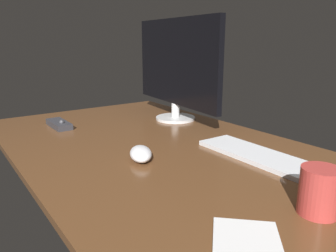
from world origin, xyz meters
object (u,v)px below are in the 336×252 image
(monitor, at_px, (176,66))
(keyboard, at_px, (260,156))
(computer_mouse, at_px, (141,154))
(media_remote, at_px, (59,124))
(notepad, at_px, (246,241))
(coffee_mug, at_px, (320,191))

(monitor, xyz_separation_m, keyboard, (0.54, -0.09, -0.22))
(computer_mouse, height_order, media_remote, computer_mouse)
(media_remote, xyz_separation_m, notepad, (0.97, 0.01, -0.01))
(computer_mouse, bearing_deg, notepad, 17.72)
(monitor, relative_size, computer_mouse, 5.17)
(keyboard, bearing_deg, media_remote, -151.92)
(computer_mouse, bearing_deg, media_remote, -146.31)
(monitor, distance_m, media_remote, 0.53)
(keyboard, relative_size, coffee_mug, 4.17)
(computer_mouse, relative_size, coffee_mug, 1.19)
(monitor, bearing_deg, coffee_mug, -11.66)
(keyboard, distance_m, computer_mouse, 0.35)
(media_remote, height_order, notepad, media_remote)
(computer_mouse, height_order, notepad, computer_mouse)
(monitor, distance_m, notepad, 0.94)
(computer_mouse, xyz_separation_m, media_remote, (-0.51, -0.07, -0.01))
(coffee_mug, xyz_separation_m, notepad, (-0.01, -0.19, -0.04))
(computer_mouse, distance_m, media_remote, 0.52)
(computer_mouse, bearing_deg, coffee_mug, 41.21)
(monitor, relative_size, media_remote, 3.77)
(media_remote, distance_m, notepad, 0.97)
(computer_mouse, distance_m, notepad, 0.46)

